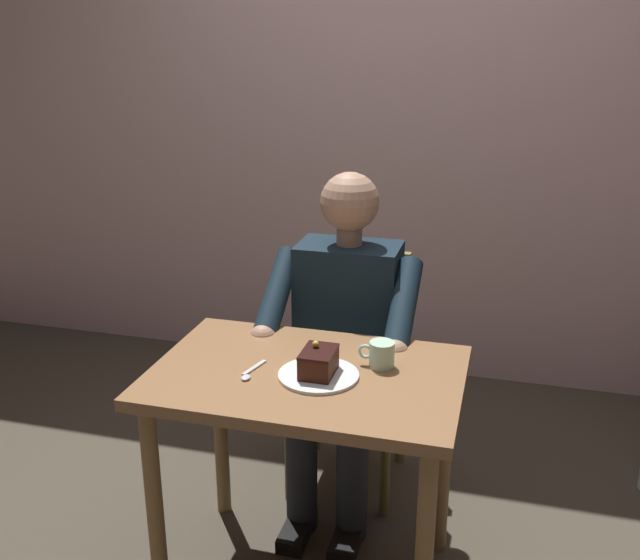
{
  "coord_description": "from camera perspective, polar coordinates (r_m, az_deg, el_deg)",
  "views": [
    {
      "loc": [
        -0.54,
        1.83,
        1.68
      ],
      "look_at": [
        -0.01,
        -0.1,
        0.99
      ],
      "focal_mm": 40.48,
      "sensor_mm": 36.0,
      "label": 1
    }
  ],
  "objects": [
    {
      "name": "cafe_rear_panel",
      "position": [
        3.53,
        6.74,
        16.09
      ],
      "size": [
        6.4,
        0.12,
        3.0
      ],
      "primitive_type": "cube",
      "color": "beige",
      "rests_on": "ground"
    },
    {
      "name": "chair",
      "position": [
        2.78,
        2.64,
        -6.2
      ],
      "size": [
        0.42,
        0.42,
        0.89
      ],
      "color": "olive",
      "rests_on": "ground"
    },
    {
      "name": "dessert_plate",
      "position": [
        2.09,
        -0.12,
        -7.53
      ],
      "size": [
        0.23,
        0.23,
        0.01
      ],
      "primitive_type": "cylinder",
      "color": "white",
      "rests_on": "dining_table"
    },
    {
      "name": "seated_person",
      "position": [
        2.57,
        1.83,
        -4.81
      ],
      "size": [
        0.53,
        0.58,
        1.23
      ],
      "color": "#132430",
      "rests_on": "ground"
    },
    {
      "name": "dining_table",
      "position": [
        2.18,
        -1.04,
        -9.88
      ],
      "size": [
        0.91,
        0.61,
        0.74
      ],
      "color": "brown",
      "rests_on": "ground"
    },
    {
      "name": "coffee_cup",
      "position": [
        2.14,
        4.86,
        -5.84
      ],
      "size": [
        0.11,
        0.07,
        0.08
      ],
      "color": "#B2DBBB",
      "rests_on": "dining_table"
    },
    {
      "name": "dessert_spoon",
      "position": [
        2.11,
        -5.57,
        -7.33
      ],
      "size": [
        0.04,
        0.14,
        0.01
      ],
      "color": "silver",
      "rests_on": "dining_table"
    },
    {
      "name": "cake_slice",
      "position": [
        2.07,
        -0.12,
        -6.49
      ],
      "size": [
        0.09,
        0.13,
        0.09
      ],
      "color": "#3E1A0E",
      "rests_on": "dessert_plate"
    }
  ]
}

